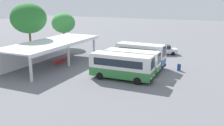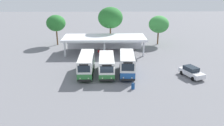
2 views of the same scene
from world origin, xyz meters
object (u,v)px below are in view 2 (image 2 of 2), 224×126
(waiting_chair_second_from_end, at_px, (101,52))
(waiting_chair_fifth_seat, at_px, (110,52))
(waiting_chair_far_end_seat, at_px, (112,52))
(city_bus_nearest_orange, at_px, (86,64))
(waiting_chair_middle_seat, at_px, (104,52))
(litter_bin_apron, at_px, (133,86))
(parked_car_flank, at_px, (191,72))
(city_bus_middle_cream, at_px, (127,63))
(waiting_chair_end_by_column, at_px, (99,52))
(waiting_chair_fourth_seat, at_px, (107,52))
(city_bus_second_in_row, at_px, (107,64))

(waiting_chair_second_from_end, bearing_deg, waiting_chair_fifth_seat, 2.93)
(waiting_chair_fifth_seat, relative_size, waiting_chair_far_end_seat, 1.00)
(city_bus_nearest_orange, bearing_deg, waiting_chair_middle_seat, 76.02)
(waiting_chair_second_from_end, xyz_separation_m, litter_bin_apron, (4.69, -16.52, -0.07))
(parked_car_flank, bearing_deg, litter_bin_apron, -156.43)
(waiting_chair_middle_seat, height_order, waiting_chair_far_end_seat, same)
(waiting_chair_second_from_end, distance_m, litter_bin_apron, 17.17)
(city_bus_middle_cream, xyz_separation_m, parked_car_flank, (9.90, -1.23, -1.02))
(waiting_chair_end_by_column, xyz_separation_m, waiting_chair_far_end_seat, (2.79, 0.02, 0.00))
(waiting_chair_second_from_end, relative_size, waiting_chair_fourth_seat, 1.00)
(city_bus_nearest_orange, relative_size, litter_bin_apron, 8.64)
(parked_car_flank, distance_m, waiting_chair_fifth_seat, 17.66)
(waiting_chair_fifth_seat, bearing_deg, waiting_chair_fourth_seat, -172.06)
(city_bus_middle_cream, bearing_deg, city_bus_nearest_orange, 177.51)
(city_bus_nearest_orange, distance_m, waiting_chair_far_end_seat, 11.77)
(city_bus_second_in_row, xyz_separation_m, waiting_chair_fourth_seat, (0.05, 11.04, -1.15))
(waiting_chair_fourth_seat, bearing_deg, waiting_chair_fifth_seat, 7.94)
(city_bus_middle_cream, xyz_separation_m, waiting_chair_fourth_seat, (-3.17, 11.16, -1.32))
(waiting_chair_fourth_seat, bearing_deg, city_bus_second_in_row, -90.25)
(parked_car_flank, height_order, waiting_chair_middle_seat, parked_car_flank)
(waiting_chair_middle_seat, distance_m, litter_bin_apron, 17.04)
(city_bus_middle_cream, bearing_deg, waiting_chair_fourth_seat, 105.85)
(city_bus_second_in_row, height_order, waiting_chair_fourth_seat, city_bus_second_in_row)
(waiting_chair_middle_seat, bearing_deg, waiting_chair_fourth_seat, 0.14)
(waiting_chair_fifth_seat, bearing_deg, parked_car_flank, -44.88)
(waiting_chair_second_from_end, height_order, litter_bin_apron, litter_bin_apron)
(parked_car_flank, xyz_separation_m, waiting_chair_end_by_column, (-14.75, 12.35, -0.30))
(waiting_chair_fifth_seat, bearing_deg, waiting_chair_far_end_seat, -9.92)
(parked_car_flank, xyz_separation_m, waiting_chair_fourth_seat, (-13.07, 12.38, -0.30))
(city_bus_second_in_row, height_order, waiting_chair_end_by_column, city_bus_second_in_row)
(city_bus_middle_cream, xyz_separation_m, waiting_chair_fifth_seat, (-2.61, 11.24, -1.32))
(city_bus_nearest_orange, distance_m, city_bus_middle_cream, 6.44)
(waiting_chair_middle_seat, relative_size, waiting_chair_far_end_seat, 1.00)
(city_bus_second_in_row, bearing_deg, city_bus_middle_cream, -2.00)
(city_bus_second_in_row, distance_m, waiting_chair_fifth_seat, 11.20)
(waiting_chair_middle_seat, bearing_deg, waiting_chair_fifth_seat, 4.06)
(city_bus_middle_cream, relative_size, waiting_chair_second_from_end, 8.19)
(parked_car_flank, height_order, litter_bin_apron, parked_car_flank)
(city_bus_nearest_orange, distance_m, waiting_chair_fourth_seat, 11.42)
(waiting_chair_fourth_seat, distance_m, waiting_chair_far_end_seat, 1.12)
(litter_bin_apron, bearing_deg, waiting_chair_end_by_column, 107.65)
(city_bus_second_in_row, xyz_separation_m, city_bus_middle_cream, (3.22, -0.11, 0.18))
(parked_car_flank, bearing_deg, waiting_chair_end_by_column, 140.06)
(waiting_chair_end_by_column, xyz_separation_m, waiting_chair_fifth_seat, (2.23, 0.11, 0.00))
(parked_car_flank, bearing_deg, city_bus_nearest_orange, 174.73)
(city_bus_middle_cream, xyz_separation_m, waiting_chair_far_end_seat, (-2.05, 11.14, -1.32))
(waiting_chair_end_by_column, xyz_separation_m, waiting_chair_fourth_seat, (1.67, 0.04, 0.00))
(waiting_chair_middle_seat, xyz_separation_m, waiting_chair_fifth_seat, (1.12, 0.08, 0.00))
(waiting_chair_fourth_seat, xyz_separation_m, waiting_chair_far_end_seat, (1.12, -0.02, 0.00))
(litter_bin_apron, bearing_deg, city_bus_second_in_row, 123.45)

